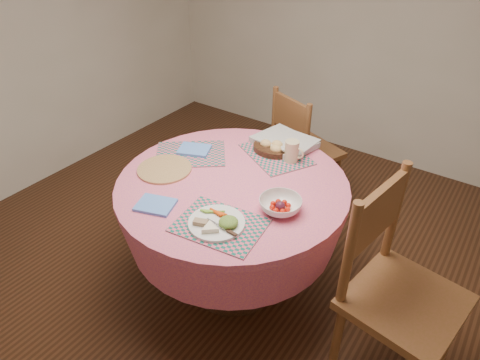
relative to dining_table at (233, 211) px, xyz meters
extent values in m
plane|color=#331C0F|center=(0.00, 0.00, -0.56)|extent=(4.00, 4.00, 0.00)
cylinder|color=#F77380|center=(0.00, 0.00, 0.17)|extent=(1.24, 1.24, 0.04)
cone|color=#F77380|center=(0.00, 0.00, 0.00)|extent=(1.24, 1.24, 0.30)
cylinder|color=black|center=(0.00, 0.00, -0.34)|extent=(0.14, 0.14, 0.44)
cylinder|color=black|center=(0.00, 0.00, -0.53)|extent=(0.56, 0.56, 0.06)
cube|color=brown|center=(0.98, -0.04, -0.05)|extent=(0.54, 0.56, 0.04)
cylinder|color=brown|center=(1.20, 0.13, -0.31)|extent=(0.05, 0.05, 0.50)
cylinder|color=brown|center=(0.76, -0.21, -0.31)|extent=(0.05, 0.05, 0.50)
cylinder|color=brown|center=(0.83, 0.19, -0.31)|extent=(0.05, 0.05, 0.50)
cylinder|color=brown|center=(0.74, -0.21, 0.22)|extent=(0.05, 0.05, 0.56)
cylinder|color=brown|center=(0.80, 0.19, 0.22)|extent=(0.05, 0.05, 0.56)
cube|color=brown|center=(0.77, -0.01, 0.33)|extent=(0.10, 0.40, 0.27)
cube|color=brown|center=(-0.06, 1.02, -0.12)|extent=(0.54, 0.53, 0.04)
cylinder|color=brown|center=(0.16, 1.11, -0.34)|extent=(0.05, 0.05, 0.43)
cylinder|color=brown|center=(-0.16, 1.24, -0.34)|extent=(0.05, 0.05, 0.43)
cylinder|color=brown|center=(0.04, 0.81, -0.34)|extent=(0.05, 0.05, 0.43)
cylinder|color=brown|center=(-0.28, 0.93, -0.34)|extent=(0.05, 0.05, 0.43)
cylinder|color=brown|center=(0.04, 0.79, 0.12)|extent=(0.05, 0.05, 0.48)
cylinder|color=brown|center=(-0.29, 0.91, 0.12)|extent=(0.05, 0.05, 0.48)
cube|color=brown|center=(-0.12, 0.85, 0.22)|extent=(0.33, 0.15, 0.23)
cube|color=#116356|center=(0.16, -0.33, 0.20)|extent=(0.43, 0.35, 0.01)
cube|color=#116356|center=(-0.37, 0.09, 0.20)|extent=(0.50, 0.48, 0.01)
cube|color=#116356|center=(0.05, 0.38, 0.20)|extent=(0.50, 0.46, 0.01)
cylinder|color=#A37847|center=(-0.38, -0.12, 0.20)|extent=(0.30, 0.30, 0.01)
cube|color=#5A8EE9|center=(-0.18, -0.39, 0.20)|extent=(0.21, 0.19, 0.01)
cube|color=#5A8EE9|center=(-0.37, 0.13, 0.21)|extent=(0.22, 0.20, 0.01)
cylinder|color=white|center=(0.15, -0.33, 0.21)|extent=(0.26, 0.26, 0.01)
ellipsoid|color=#316522|center=(0.21, -0.34, 0.23)|extent=(0.12, 0.12, 0.04)
cylinder|color=#FFF2CC|center=(0.14, -0.40, 0.23)|extent=(0.13, 0.13, 0.02)
cube|color=#8B6950|center=(0.08, -0.37, 0.23)|extent=(0.07, 0.06, 0.02)
cube|color=silver|center=(0.17, -0.36, 0.22)|extent=(0.15, 0.02, 0.00)
cylinder|color=black|center=(0.01, 0.38, 0.22)|extent=(0.23, 0.23, 0.03)
ellipsoid|color=#EAD077|center=(-0.03, 0.38, 0.25)|extent=(0.07, 0.06, 0.05)
ellipsoid|color=#EAD077|center=(0.03, 0.41, 0.25)|extent=(0.07, 0.06, 0.05)
ellipsoid|color=#EAD077|center=(0.05, 0.36, 0.25)|extent=(0.07, 0.06, 0.05)
cylinder|color=beige|center=(0.15, 0.36, 0.26)|extent=(0.08, 0.08, 0.12)
torus|color=beige|center=(0.20, 0.36, 0.26)|extent=(0.07, 0.01, 0.07)
imported|color=white|center=(0.33, -0.07, 0.23)|extent=(0.24, 0.24, 0.06)
sphere|color=red|center=(0.37, -0.07, 0.22)|extent=(0.03, 0.03, 0.03)
sphere|color=red|center=(0.36, -0.04, 0.22)|extent=(0.03, 0.03, 0.03)
sphere|color=red|center=(0.33, -0.03, 0.22)|extent=(0.03, 0.03, 0.03)
sphere|color=red|center=(0.31, -0.04, 0.22)|extent=(0.03, 0.03, 0.03)
sphere|color=red|center=(0.29, -0.07, 0.22)|extent=(0.03, 0.03, 0.03)
sphere|color=red|center=(0.31, -0.10, 0.22)|extent=(0.03, 0.03, 0.03)
sphere|color=red|center=(0.33, -0.11, 0.22)|extent=(0.03, 0.03, 0.03)
sphere|color=red|center=(0.36, -0.10, 0.22)|extent=(0.03, 0.03, 0.03)
sphere|color=#441325|center=(0.33, -0.07, 0.22)|extent=(0.05, 0.05, 0.05)
cube|color=silver|center=(0.03, 0.50, 0.22)|extent=(0.39, 0.34, 0.03)
cube|color=silver|center=(0.05, 0.50, 0.24)|extent=(0.34, 0.27, 0.01)
camera|label=1|loc=(1.11, -1.52, 1.47)|focal=32.00mm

